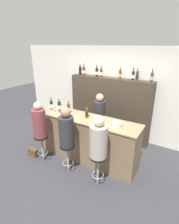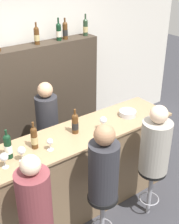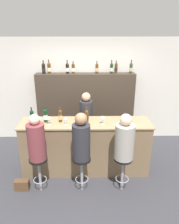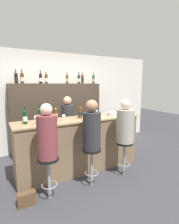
# 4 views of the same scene
# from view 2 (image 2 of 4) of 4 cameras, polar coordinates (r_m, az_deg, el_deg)

# --- Properties ---
(ground_plane) EXTENTS (16.00, 16.00, 0.00)m
(ground_plane) POSITION_cam_2_polar(r_m,az_deg,el_deg) (4.02, 0.10, -19.18)
(ground_plane) COLOR #333338
(wall_back) EXTENTS (6.40, 0.05, 2.60)m
(wall_back) POSITION_cam_2_polar(r_m,az_deg,el_deg) (4.64, -13.35, 6.32)
(wall_back) COLOR beige
(wall_back) RESTS_ON ground_plane
(bar_counter) EXTENTS (2.55, 0.62, 1.08)m
(bar_counter) POSITION_cam_2_polar(r_m,az_deg,el_deg) (3.83, -2.51, -11.02)
(bar_counter) COLOR brown
(bar_counter) RESTS_ON ground_plane
(back_bar_cabinet) EXTENTS (2.39, 0.28, 1.78)m
(back_bar_cabinet) POSITION_cam_2_polar(r_m,az_deg,el_deg) (4.62, -11.66, 0.78)
(back_bar_cabinet) COLOR #382D23
(back_bar_cabinet) RESTS_ON ground_plane
(wine_bottle_counter_1) EXTENTS (0.08, 0.08, 0.32)m
(wine_bottle_counter_1) POSITION_cam_2_polar(r_m,az_deg,el_deg) (3.18, -14.71, -6.04)
(wine_bottle_counter_1) COLOR black
(wine_bottle_counter_1) RESTS_ON bar_counter
(wine_bottle_counter_2) EXTENTS (0.07, 0.07, 0.31)m
(wine_bottle_counter_2) POSITION_cam_2_polar(r_m,az_deg,el_deg) (3.27, -10.09, -4.60)
(wine_bottle_counter_2) COLOR #4C2D14
(wine_bottle_counter_2) RESTS_ON bar_counter
(wine_bottle_counter_3) EXTENTS (0.08, 0.08, 0.30)m
(wine_bottle_counter_3) POSITION_cam_2_polar(r_m,az_deg,el_deg) (3.48, -2.65, -2.07)
(wine_bottle_counter_3) COLOR #4C2D14
(wine_bottle_counter_3) RESTS_ON bar_counter
(wine_bottle_backbar_4) EXTENTS (0.07, 0.07, 0.30)m
(wine_bottle_backbar_4) POSITION_cam_2_polar(r_m,az_deg,el_deg) (4.38, -9.65, 13.66)
(wine_bottle_backbar_4) COLOR #4C2D14
(wine_bottle_backbar_4) RESTS_ON back_bar_cabinet
(wine_bottle_backbar_5) EXTENTS (0.07, 0.07, 0.31)m
(wine_bottle_backbar_5) POSITION_cam_2_polar(r_m,az_deg,el_deg) (4.54, -5.66, 14.43)
(wine_bottle_backbar_5) COLOR black
(wine_bottle_backbar_5) RESTS_ON back_bar_cabinet
(wine_bottle_backbar_6) EXTENTS (0.07, 0.07, 0.30)m
(wine_bottle_backbar_6) POSITION_cam_2_polar(r_m,az_deg,el_deg) (4.59, -4.48, 14.66)
(wine_bottle_backbar_6) COLOR #4C2D14
(wine_bottle_backbar_6) RESTS_ON back_bar_cabinet
(wine_bottle_backbar_7) EXTENTS (0.07, 0.07, 0.32)m
(wine_bottle_backbar_7) POSITION_cam_2_polar(r_m,az_deg,el_deg) (4.78, -0.75, 15.28)
(wine_bottle_backbar_7) COLOR #233823
(wine_bottle_backbar_7) RESTS_ON back_bar_cabinet
(wine_glass_0) EXTENTS (0.08, 0.08, 0.16)m
(wine_glass_0) POSITION_cam_2_polar(r_m,az_deg,el_deg) (3.06, -15.36, -7.99)
(wine_glass_0) COLOR silver
(wine_glass_0) RESTS_ON bar_counter
(wine_glass_1) EXTENTS (0.08, 0.08, 0.16)m
(wine_glass_1) POSITION_cam_2_polar(r_m,az_deg,el_deg) (3.11, -12.34, -6.94)
(wine_glass_1) COLOR silver
(wine_glass_1) RESTS_ON bar_counter
(wine_glass_2) EXTENTS (0.07, 0.07, 0.13)m
(wine_glass_2) POSITION_cam_2_polar(r_m,az_deg,el_deg) (3.23, -7.25, -5.47)
(wine_glass_2) COLOR silver
(wine_glass_2) RESTS_ON bar_counter
(wine_glass_3) EXTENTS (0.08, 0.08, 0.16)m
(wine_glass_3) POSITION_cam_2_polar(r_m,az_deg,el_deg) (3.55, 2.52, -1.54)
(wine_glass_3) COLOR silver
(wine_glass_3) RESTS_ON bar_counter
(metal_bowl) EXTENTS (0.21, 0.21, 0.07)m
(metal_bowl) POSITION_cam_2_polar(r_m,az_deg,el_deg) (3.91, 7.00, -0.22)
(metal_bowl) COLOR #B7B7BC
(metal_bowl) RESTS_ON bar_counter
(guest_seated_left) EXTENTS (0.30, 0.30, 0.83)m
(guest_seated_left) POSITION_cam_2_polar(r_m,az_deg,el_deg) (2.81, -10.06, -15.68)
(guest_seated_left) COLOR brown
(guest_seated_left) RESTS_ON bar_stool_left
(bar_stool_middle) EXTENTS (0.32, 0.32, 0.67)m
(bar_stool_middle) POSITION_cam_2_polar(r_m,az_deg,el_deg) (3.45, 2.41, -16.98)
(bar_stool_middle) COLOR gray
(bar_stool_middle) RESTS_ON ground_plane
(guest_seated_middle) EXTENTS (0.31, 0.31, 0.84)m
(guest_seated_middle) POSITION_cam_2_polar(r_m,az_deg,el_deg) (3.10, 2.61, -9.99)
(guest_seated_middle) COLOR #28282D
(guest_seated_middle) RESTS_ON bar_stool_middle
(bar_stool_right) EXTENTS (0.32, 0.32, 0.67)m
(bar_stool_right) POSITION_cam_2_polar(r_m,az_deg,el_deg) (3.84, 11.23, -12.11)
(bar_stool_right) COLOR gray
(bar_stool_right) RESTS_ON ground_plane
(guest_seated_right) EXTENTS (0.33, 0.33, 0.82)m
(guest_seated_right) POSITION_cam_2_polar(r_m,az_deg,el_deg) (3.54, 11.98, -5.72)
(guest_seated_right) COLOR gray
(guest_seated_right) RESTS_ON bar_stool_right
(bartender) EXTENTS (0.29, 0.29, 1.49)m
(bartender) POSITION_cam_2_polar(r_m,az_deg,el_deg) (4.22, -7.51, -4.64)
(bartender) COLOR #28282D
(bartender) RESTS_ON ground_plane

